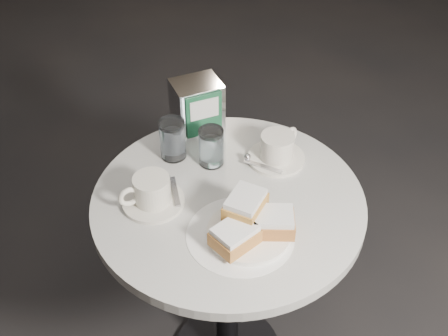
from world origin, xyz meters
TOP-DOWN VIEW (x-y plane):
  - cafe_table at (0.00, 0.00)m, footprint 0.70×0.70m
  - sugar_spill at (-0.05, -0.12)m, footprint 0.28×0.28m
  - beignet_plate at (-0.03, -0.14)m, footprint 0.23×0.23m
  - coffee_cup_left at (-0.17, 0.09)m, footprint 0.17×0.17m
  - coffee_cup_right at (0.20, 0.06)m, footprint 0.19×0.19m
  - water_glass_left at (-0.04, 0.22)m, footprint 0.09×0.09m
  - water_glass_right at (0.04, 0.14)m, footprint 0.07×0.07m
  - napkin_dispenser at (0.09, 0.30)m, footprint 0.15×0.13m

SIDE VIEW (x-z plane):
  - cafe_table at x=0.00m, z-range 0.17..0.92m
  - sugar_spill at x=-0.05m, z-range 0.74..0.75m
  - coffee_cup_right at x=0.20m, z-range 0.74..0.82m
  - coffee_cup_left at x=-0.17m, z-range 0.74..0.82m
  - beignet_plate at x=-0.03m, z-range 0.73..0.83m
  - water_glass_right at x=0.04m, z-range 0.74..0.85m
  - water_glass_left at x=-0.04m, z-range 0.74..0.86m
  - napkin_dispenser at x=0.09m, z-range 0.75..0.90m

